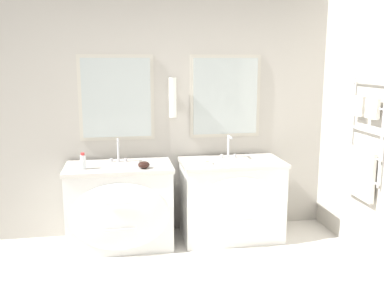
# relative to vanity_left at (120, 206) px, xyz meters

# --- Properties ---
(wall_back) EXTENTS (5.35, 0.16, 2.60)m
(wall_back) POSITION_rel_vanity_left_xyz_m (0.37, 0.38, 0.89)
(wall_back) COLOR #B2ADA3
(wall_back) RESTS_ON ground_plane
(vanity_left) EXTENTS (1.03, 0.63, 0.82)m
(vanity_left) POSITION_rel_vanity_left_xyz_m (0.00, 0.00, 0.00)
(vanity_left) COLOR white
(vanity_left) RESTS_ON ground_plane
(vanity_right) EXTENTS (1.03, 0.63, 0.82)m
(vanity_right) POSITION_rel_vanity_left_xyz_m (1.13, 0.00, 0.00)
(vanity_right) COLOR white
(vanity_right) RESTS_ON ground_plane
(faucet_left) EXTENTS (0.17, 0.15, 0.24)m
(faucet_left) POSITION_rel_vanity_left_xyz_m (-0.00, 0.17, 0.52)
(faucet_left) COLOR silver
(faucet_left) RESTS_ON vanity_left
(faucet_right) EXTENTS (0.17, 0.15, 0.24)m
(faucet_right) POSITION_rel_vanity_left_xyz_m (1.13, 0.17, 0.52)
(faucet_right) COLOR silver
(faucet_right) RESTS_ON vanity_right
(toiletry_bottle) EXTENTS (0.05, 0.05, 0.16)m
(toiletry_bottle) POSITION_rel_vanity_left_xyz_m (-0.33, -0.06, 0.47)
(toiletry_bottle) COLOR silver
(toiletry_bottle) RESTS_ON vanity_left
(amenity_bowl) EXTENTS (0.11, 0.11, 0.07)m
(amenity_bowl) POSITION_rel_vanity_left_xyz_m (0.23, -0.12, 0.44)
(amenity_bowl) COLOR black
(amenity_bowl) RESTS_ON vanity_left
(soap_dish) EXTENTS (0.10, 0.07, 0.04)m
(soap_dish) POSITION_rel_vanity_left_xyz_m (0.85, -0.06, 0.42)
(soap_dish) COLOR white
(soap_dish) RESTS_ON vanity_right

